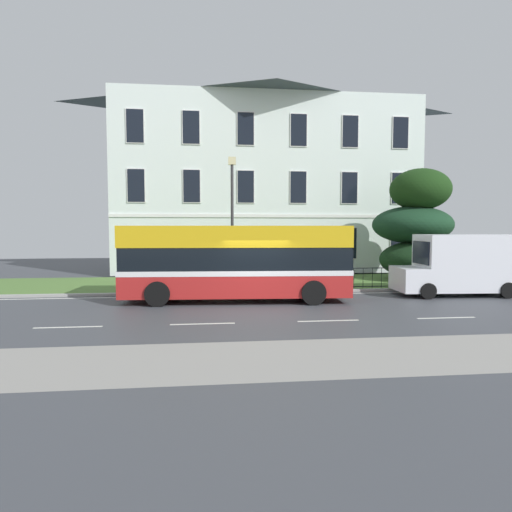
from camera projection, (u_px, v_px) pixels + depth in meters
The scene contains 8 objects.
ground_plane at pixel (256, 305), 16.47m from camera, with size 60.00×56.00×0.18m.
georgian_townhouse at pixel (264, 175), 29.90m from camera, with size 19.72×8.37×13.03m.
iron_verge_railing at pixel (293, 279), 19.80m from camera, with size 15.82×0.04×0.97m.
evergreen_tree at pixel (416, 229), 23.38m from camera, with size 4.42×4.58×6.04m.
single_decker_bus at pixel (236, 261), 17.41m from camera, with size 9.19×3.11×3.05m.
white_panel_van at pixel (463, 264), 18.79m from camera, with size 5.48×2.33×2.67m.
street_lamp_post at pixel (232, 212), 20.48m from camera, with size 0.36×0.24×6.21m.
litter_bin at pixel (313, 276), 20.83m from camera, with size 0.50×0.50×1.02m.
Camera 1 is at (-1.80, -14.97, 2.99)m, focal length 30.01 mm.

